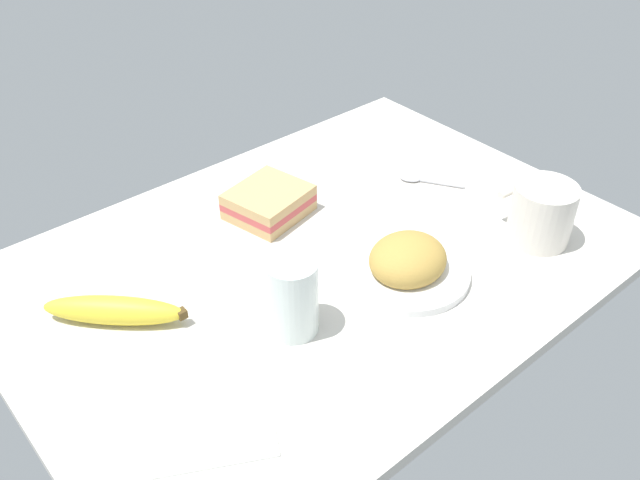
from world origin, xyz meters
TOP-DOWN VIEW (x-y plane):
  - tabletop at (0.00, 0.00)cm, footprint 90.00×64.00cm
  - plate_of_food at (-6.59, 11.12)cm, footprint 17.81×17.81cm
  - coffee_mug_black at (-27.77, 17.92)cm, footprint 9.34×11.80cm
  - sandwich_main at (-0.97, -13.57)cm, footprint 13.52×12.64cm
  - glass_of_milk at (12.24, 9.01)cm, footprint 6.67×6.67cm
  - banana at (29.04, -6.89)cm, footprint 15.98×15.85cm
  - spoon at (-26.43, -4.43)cm, footprint 7.19×10.12cm
  - paper_napkin at (28.26, 14.31)cm, footprint 18.25×18.25cm

SIDE VIEW (x-z plane):
  - tabletop at x=0.00cm, z-range 0.00..2.00cm
  - paper_napkin at x=28.26cm, z-range 2.00..2.30cm
  - spoon at x=-26.43cm, z-range 1.98..2.78cm
  - banana at x=29.04cm, z-range 2.00..5.84cm
  - plate_of_food at x=-6.59cm, z-range 0.88..7.21cm
  - sandwich_main at x=-0.97cm, z-range 2.00..6.40cm
  - coffee_mug_black at x=-27.77cm, z-range 2.14..11.35cm
  - glass_of_milk at x=12.24cm, z-range 1.63..12.43cm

